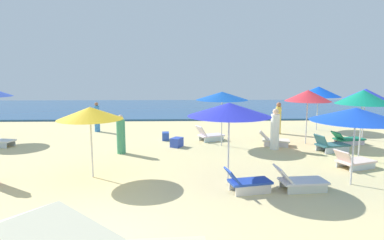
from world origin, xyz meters
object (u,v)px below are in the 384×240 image
Objects in this scene: cooler_box_1 at (177,142)px; beachgoer_3 at (278,119)px; beachgoer_1 at (121,136)px; beachgoer_4 at (97,118)px; umbrella_1 at (222,96)px; lounge_chair_6_0 at (347,139)px; umbrella_9 at (356,114)px; lounge_chair_9_0 at (299,181)px; lounge_chair_7_1 at (274,140)px; umbrella_2 at (229,109)px; umbrella_6 at (365,94)px; lounge_chair_1_0 at (209,135)px; lounge_chair_4_0 at (354,161)px; umbrella_3 at (90,113)px; lounge_chair_2_0 at (247,182)px; lounge_chair_7_0 at (330,145)px; umbrella_7 at (308,96)px; cooler_box_0 at (166,136)px; beachgoer_2 at (275,130)px; umbrella_8 at (318,92)px; umbrella_4 at (363,97)px.

beachgoer_3 is at bearing -31.89° from cooler_box_1.
cooler_box_1 is at bearing 17.46° from beachgoer_1.
beachgoer_4 is at bearing 79.27° from cooler_box_1.
cooler_box_1 is (-5.25, -2.85, -0.60)m from beachgoer_3.
umbrella_1 is 5.97m from lounge_chair_6_0.
umbrella_9 reaches higher than lounge_chair_9_0.
lounge_chair_7_1 is 6.57m from beachgoer_1.
umbrella_2 is 5.76m from lounge_chair_7_1.
umbrella_6 is at bearing 58.68° from umbrella_9.
lounge_chair_1_0 is 6.37m from lounge_chair_4_0.
umbrella_6 is at bearing 24.94° from umbrella_3.
beachgoer_3 is (3.26, 8.24, 0.52)m from lounge_chair_2_0.
lounge_chair_1_0 is 7.27m from umbrella_9.
umbrella_2 is 2.75m from lounge_chair_9_0.
umbrella_2 reaches higher than lounge_chair_7_1.
lounge_chair_7_1 is 0.89× the size of beachgoer_4.
lounge_chair_7_1 is 5.38m from umbrella_9.
umbrella_1 is 4.77m from umbrella_2.
lounge_chair_7_0 is 6.34m from cooler_box_1.
lounge_chair_9_0 is at bearing 131.90° from lounge_chair_7_0.
umbrella_7 is at bearing 1.98° from beachgoer_1.
umbrella_1 is 0.95× the size of umbrella_9.
umbrella_2 reaches higher than lounge_chair_9_0.
lounge_chair_7_0 is at bearing 73.43° from umbrella_9.
lounge_chair_4_0 is 8.10m from cooler_box_0.
umbrella_2 is at bearing 112.73° from lounge_chair_7_0.
beachgoer_1 is at bearing 6.25° from beachgoer_3.
umbrella_6 is at bearing -17.22° from beachgoer_2.
umbrella_8 is 1.41× the size of beachgoer_2.
umbrella_1 reaches higher than umbrella_2.
umbrella_4 is at bearing -120.69° from umbrella_6.
lounge_chair_9_0 is at bearing -173.50° from lounge_chair_7_1.
lounge_chair_6_0 is 7.60m from cooler_box_1.
umbrella_2 is at bearing -51.80° from beachgoer_1.
beachgoer_4 reaches higher than cooler_box_0.
lounge_chair_6_0 is (1.59, 3.55, -0.00)m from lounge_chair_4_0.
cooler_box_0 is at bearing 89.87° from lounge_chair_7_1.
umbrella_7 is at bearing 72.17° from lounge_chair_6_0.
umbrella_4 reaches higher than cooler_box_1.
lounge_chair_7_1 is at bearing 60.57° from umbrella_2.
lounge_chair_1_0 is 0.59× the size of umbrella_7.
umbrella_7 is 1.71× the size of lounge_chair_7_1.
lounge_chair_7_0 reaches higher than cooler_box_1.
lounge_chair_1_0 is 6.62m from umbrella_4.
umbrella_1 is 0.98× the size of umbrella_8.
lounge_chair_1_0 is at bearing 24.97° from lounge_chair_4_0.
umbrella_9 is at bearing -104.03° from cooler_box_1.
lounge_chair_7_0 is 0.94× the size of beachgoer_1.
lounge_chair_9_0 is at bearing -97.81° from lounge_chair_2_0.
lounge_chair_9_0 is at bearing 55.99° from beachgoer_3.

